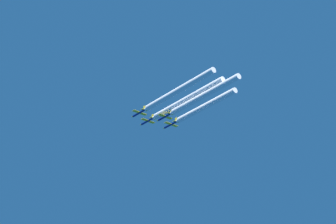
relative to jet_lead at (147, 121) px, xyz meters
name	(u,v)px	position (x,y,z in m)	size (l,w,h in m)	color
jet_lead	(147,121)	(0.00, 0.00, 0.00)	(7.96, 11.59, 2.78)	navy
jet_left_wingman	(139,113)	(-10.43, -6.67, -1.32)	(7.96, 11.59, 2.78)	navy
jet_right_wingman	(170,125)	(10.03, -6.33, -1.23)	(7.96, 11.59, 2.78)	navy
jet_slot	(164,117)	(0.03, -13.77, -2.87)	(7.96, 11.59, 2.78)	navy
smoke_trail_lead	(187,99)	(0.00, -30.66, -0.03)	(2.83, 50.71, 2.83)	white
smoke_trail_left_wingman	(178,91)	(-10.43, -36.52, -1.35)	(2.83, 49.09, 2.83)	white
smoke_trail_right_wingman	(205,106)	(10.03, -32.65, -1.26)	(2.83, 42.01, 2.83)	white
smoke_trail_slot	(203,96)	(0.03, -42.58, -2.90)	(2.83, 47.01, 2.83)	white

